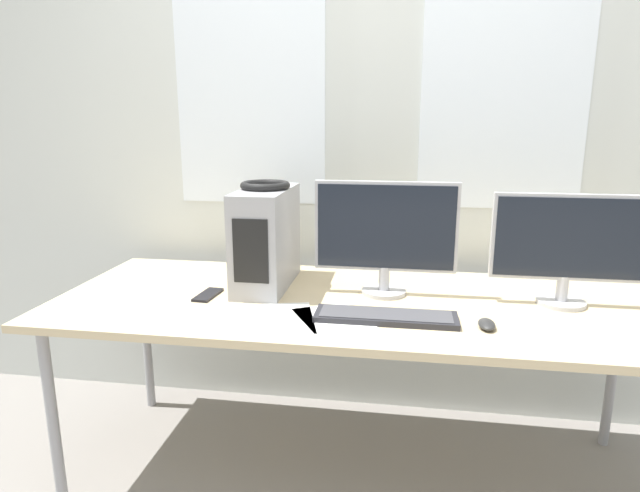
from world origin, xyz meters
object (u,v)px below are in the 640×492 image
(pc_tower, at_px, (266,238))
(keyboard, at_px, (386,317))
(monitor_main, at_px, (385,233))
(mouse, at_px, (487,324))
(cell_phone, at_px, (208,295))
(headphones, at_px, (265,185))
(monitor_right_near, at_px, (567,244))

(pc_tower, xyz_separation_m, keyboard, (0.49, -0.31, -0.18))
(monitor_main, bearing_deg, pc_tower, 175.47)
(mouse, bearing_deg, cell_phone, 170.66)
(pc_tower, height_order, mouse, pc_tower)
(headphones, relative_size, monitor_right_near, 0.37)
(pc_tower, bearing_deg, keyboard, -32.68)
(pc_tower, xyz_separation_m, cell_phone, (-0.19, -0.17, -0.19))
(cell_phone, bearing_deg, monitor_right_near, 9.63)
(headphones, xyz_separation_m, mouse, (0.81, -0.34, -0.39))
(cell_phone, bearing_deg, mouse, -4.50)
(monitor_main, xyz_separation_m, cell_phone, (-0.66, -0.13, -0.23))
(monitor_main, relative_size, keyboard, 1.12)
(headphones, bearing_deg, keyboard, -32.75)
(monitor_right_near, relative_size, keyboard, 1.10)
(monitor_right_near, xyz_separation_m, cell_phone, (-1.30, -0.11, -0.22))
(pc_tower, distance_m, monitor_main, 0.47)
(headphones, distance_m, keyboard, 0.70)
(pc_tower, height_order, cell_phone, pc_tower)
(monitor_right_near, relative_size, mouse, 5.38)
(headphones, xyz_separation_m, monitor_right_near, (1.11, -0.06, -0.18))
(headphones, bearing_deg, pc_tower, -90.00)
(keyboard, xyz_separation_m, cell_phone, (-0.67, 0.14, -0.01))
(pc_tower, xyz_separation_m, monitor_right_near, (1.11, -0.06, 0.03))
(headphones, bearing_deg, monitor_right_near, -3.23)
(headphones, xyz_separation_m, monitor_main, (0.47, -0.04, -0.16))
(pc_tower, height_order, monitor_right_near, monitor_right_near)
(pc_tower, distance_m, headphones, 0.21)
(headphones, relative_size, monitor_main, 0.37)
(pc_tower, relative_size, keyboard, 0.94)
(monitor_main, relative_size, cell_phone, 3.36)
(pc_tower, relative_size, cell_phone, 2.82)
(keyboard, height_order, cell_phone, keyboard)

